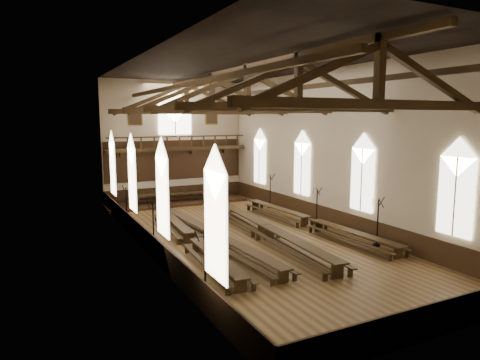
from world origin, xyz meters
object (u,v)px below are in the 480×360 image
(refectory_row_d, at_px, (311,221))
(dais, at_px, (177,203))
(candelabrum_left_near, at_px, (205,280))
(candelabrum_right_mid, at_px, (317,213))
(candelabrum_right_far, at_px, (270,197))
(high_table, at_px, (177,194))
(candelabrum_left_mid, at_px, (154,235))
(candelabrum_left_far, at_px, (127,212))
(candelabrum_right_near, at_px, (377,231))
(refectory_row_c, at_px, (266,228))
(refectory_row_b, at_px, (214,235))
(refectory_row_a, at_px, (193,239))

(refectory_row_d, distance_m, dais, 12.58)
(refectory_row_d, bearing_deg, candelabrum_left_near, -145.08)
(candelabrum_right_mid, bearing_deg, candelabrum_right_far, 90.00)
(high_table, distance_m, candelabrum_left_mid, 12.48)
(dais, xyz_separation_m, high_table, (0.00, 0.00, 0.68))
(candelabrum_left_mid, relative_size, candelabrum_right_mid, 1.10)
(candelabrum_left_far, distance_m, candelabrum_right_near, 15.82)
(refectory_row_c, bearing_deg, candelabrum_left_near, -134.57)
(candelabrum_left_near, bearing_deg, refectory_row_c, 45.43)
(refectory_row_c, xyz_separation_m, candelabrum_left_near, (-6.51, -6.61, 0.28))
(high_table, height_order, candelabrum_left_mid, candelabrum_left_mid)
(refectory_row_b, bearing_deg, candelabrum_left_near, -115.76)
(dais, xyz_separation_m, candelabrum_right_far, (5.99, -4.72, 0.72))
(candelabrum_left_mid, xyz_separation_m, candelabrum_right_near, (11.10, -4.72, 0.00))
(refectory_row_a, height_order, candelabrum_left_mid, candelabrum_left_mid)
(candelabrum_left_far, bearing_deg, candelabrum_right_near, -45.46)
(refectory_row_b, relative_size, candelabrum_left_near, 4.94)
(refectory_row_d, bearing_deg, candelabrum_left_far, 146.12)
(refectory_row_a, relative_size, candelabrum_right_mid, 5.63)
(high_table, relative_size, candelabrum_right_far, 2.76)
(candelabrum_left_near, height_order, candelabrum_right_mid, candelabrum_left_near)
(refectory_row_b, relative_size, refectory_row_d, 0.98)
(refectory_row_b, relative_size, candelabrum_right_mid, 5.65)
(refectory_row_d, bearing_deg, candelabrum_right_far, 81.17)
(candelabrum_right_mid, bearing_deg, dais, 119.25)
(refectory_row_a, distance_m, candelabrum_left_far, 7.34)
(refectory_row_c, height_order, refectory_row_d, refectory_row_c)
(candelabrum_left_mid, height_order, candelabrum_right_near, candelabrum_right_near)
(candelabrum_left_mid, height_order, candelabrum_right_mid, candelabrum_left_mid)
(candelabrum_left_far, xyz_separation_m, candelabrum_right_mid, (11.10, -5.86, -0.04))
(refectory_row_a, height_order, candelabrum_right_near, candelabrum_right_near)
(dais, bearing_deg, refectory_row_c, -83.34)
(refectory_row_b, relative_size, candelabrum_right_far, 5.17)
(dais, xyz_separation_m, candelabrum_right_near, (5.99, -16.11, 0.72))
(candelabrum_left_near, bearing_deg, candelabrum_right_far, 51.30)
(refectory_row_b, distance_m, candelabrum_left_far, 7.69)
(refectory_row_c, xyz_separation_m, candelabrum_left_mid, (-6.51, 0.58, 0.24))
(candelabrum_left_near, distance_m, candelabrum_left_mid, 7.19)
(refectory_row_c, bearing_deg, refectory_row_a, 178.98)
(candelabrum_left_near, height_order, candelabrum_left_mid, candelabrum_left_near)
(refectory_row_a, bearing_deg, high_table, 75.40)
(refectory_row_a, xyz_separation_m, refectory_row_c, (4.49, -0.08, 0.08))
(refectory_row_c, xyz_separation_m, candelabrum_right_far, (4.59, 7.25, 0.24))
(candelabrum_left_mid, height_order, candelabrum_left_far, candelabrum_left_mid)
(dais, bearing_deg, candelabrum_left_near, -105.40)
(refectory_row_a, bearing_deg, candelabrum_left_mid, 166.14)
(dais, height_order, candelabrum_right_mid, candelabrum_right_mid)
(candelabrum_left_mid, distance_m, candelabrum_right_near, 12.06)
(refectory_row_a, bearing_deg, candelabrum_left_far, 105.97)
(refectory_row_d, bearing_deg, high_table, 113.04)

